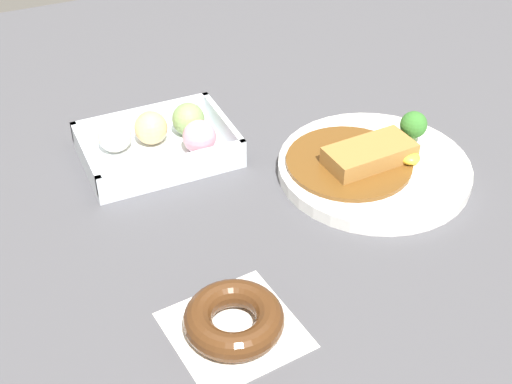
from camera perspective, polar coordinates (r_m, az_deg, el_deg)
name	(u,v)px	position (r m, az deg, el deg)	size (l,w,h in m)	color
ground_plane	(331,206)	(0.91, 6.11, -1.15)	(1.60, 1.60, 0.00)	#4C4C51
curry_plate	(373,165)	(0.96, 9.46, 2.20)	(0.26, 0.26, 0.07)	white
donut_box	(160,141)	(0.99, -7.76, 4.14)	(0.21, 0.15, 0.06)	silver
chocolate_ring_donut	(234,320)	(0.74, -1.80, -10.36)	(0.14, 0.14, 0.03)	white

